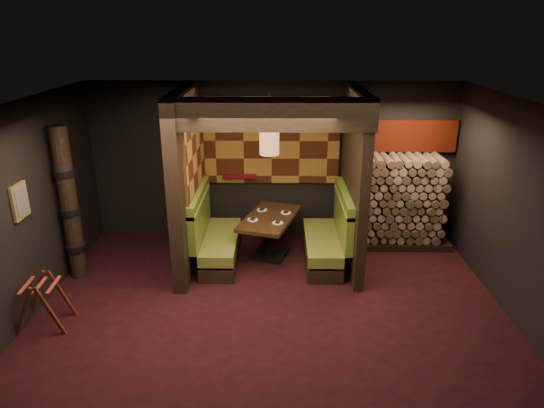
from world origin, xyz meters
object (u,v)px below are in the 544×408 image
at_px(booth_bench_left, 215,239).
at_px(firewood_stack, 402,201).
at_px(booth_bench_right, 328,239).
at_px(luggage_rack, 43,301).
at_px(pendant_lamp, 269,140).
at_px(totem_column, 69,206).
at_px(dining_table, 270,229).

xyz_separation_m(booth_bench_left, firewood_stack, (3.25, 0.70, 0.42)).
distance_m(booth_bench_left, booth_bench_right, 1.89).
bearing_deg(luggage_rack, pendant_lamp, 34.90).
xyz_separation_m(booth_bench_right, totem_column, (-3.98, -0.55, 0.79)).
bearing_deg(booth_bench_left, luggage_rack, -136.62).
distance_m(dining_table, pendant_lamp, 1.55).
bearing_deg(firewood_stack, booth_bench_right, -152.65).
relative_size(booth_bench_right, firewood_stack, 0.92).
bearing_deg(booth_bench_left, firewood_stack, 12.17).
height_order(booth_bench_right, firewood_stack, firewood_stack).
bearing_deg(booth_bench_right, totem_column, -172.14).
distance_m(totem_column, firewood_stack, 5.49).
height_order(pendant_lamp, firewood_stack, pendant_lamp).
bearing_deg(booth_bench_right, booth_bench_left, 180.00).
bearing_deg(firewood_stack, pendant_lamp, -166.52).
distance_m(booth_bench_left, firewood_stack, 3.35).
xyz_separation_m(booth_bench_right, dining_table, (-0.98, 0.19, 0.09)).
relative_size(booth_bench_left, luggage_rack, 2.17).
distance_m(dining_table, luggage_rack, 3.59).
height_order(booth_bench_left, totem_column, totem_column).
relative_size(dining_table, totem_column, 0.64).
xyz_separation_m(pendant_lamp, luggage_rack, (-2.92, -2.04, -1.67)).
height_order(dining_table, luggage_rack, dining_table).
bearing_deg(dining_table, booth_bench_right, -11.01).
relative_size(pendant_lamp, totem_column, 0.43).
height_order(pendant_lamp, luggage_rack, pendant_lamp).
height_order(booth_bench_left, luggage_rack, booth_bench_left).
bearing_deg(pendant_lamp, booth_bench_right, -8.16).
relative_size(booth_bench_left, booth_bench_right, 1.00).
relative_size(booth_bench_right, dining_table, 1.05).
relative_size(booth_bench_left, dining_table, 1.05).
distance_m(booth_bench_left, pendant_lamp, 1.88).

